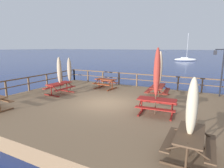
% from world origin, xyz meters
% --- Properties ---
extents(ground_plane, '(600.00, 600.00, 0.00)m').
position_xyz_m(ground_plane, '(0.00, 0.00, 0.00)').
color(ground_plane, navy).
extents(wooden_deck, '(13.59, 11.05, 0.65)m').
position_xyz_m(wooden_deck, '(0.00, 0.00, 0.32)').
color(wooden_deck, '#846647').
rests_on(wooden_deck, ground).
extents(railing_waterside_far, '(13.39, 0.10, 1.09)m').
position_xyz_m(railing_waterside_far, '(-0.00, 5.37, 1.39)').
color(railing_waterside_far, brown).
rests_on(railing_waterside_far, wooden_deck).
extents(railing_side_left, '(0.10, 10.85, 1.09)m').
position_xyz_m(railing_side_left, '(-6.64, 0.00, 1.39)').
color(railing_side_left, brown).
rests_on(railing_side_left, wooden_deck).
extents(picnic_table_front_right, '(1.41, 1.77, 0.78)m').
position_xyz_m(picnic_table_front_right, '(4.96, -3.68, 1.20)').
color(picnic_table_front_right, brown).
rests_on(picnic_table_front_right, wooden_deck).
extents(picnic_table_mid_right, '(1.48, 1.91, 0.78)m').
position_xyz_m(picnic_table_mid_right, '(-4.02, 0.46, 1.20)').
color(picnic_table_mid_right, maroon).
rests_on(picnic_table_mid_right, wooden_deck).
extents(picnic_table_back_right, '(1.56, 2.07, 0.78)m').
position_xyz_m(picnic_table_back_right, '(2.41, 2.79, 1.21)').
color(picnic_table_back_right, maroon).
rests_on(picnic_table_back_right, wooden_deck).
extents(picnic_table_back_left, '(1.96, 1.55, 0.78)m').
position_xyz_m(picnic_table_back_left, '(3.16, -0.48, 1.20)').
color(picnic_table_back_left, maroon).
rests_on(picnic_table_back_left, wooden_deck).
extents(picnic_table_front_left, '(1.75, 1.53, 0.78)m').
position_xyz_m(picnic_table_front_left, '(-1.94, 3.43, 1.20)').
color(picnic_table_front_left, '#993819').
rests_on(picnic_table_front_left, wooden_deck).
extents(patio_umbrella_short_back, '(0.32, 0.32, 2.46)m').
position_xyz_m(patio_umbrella_short_back, '(4.94, -3.72, 2.21)').
color(patio_umbrella_short_back, '#4C3828').
rests_on(patio_umbrella_short_back, wooden_deck).
extents(patio_umbrella_short_front, '(0.32, 0.32, 2.61)m').
position_xyz_m(patio_umbrella_short_front, '(-4.01, 0.53, 2.30)').
color(patio_umbrella_short_front, '#4C3828').
rests_on(patio_umbrella_short_front, wooden_deck).
extents(patio_umbrella_tall_front, '(0.32, 0.32, 3.03)m').
position_xyz_m(patio_umbrella_tall_front, '(2.48, 2.80, 2.57)').
color(patio_umbrella_tall_front, '#4C3828').
rests_on(patio_umbrella_tall_front, wooden_deck).
extents(patio_umbrella_short_mid, '(0.32, 0.32, 3.26)m').
position_xyz_m(patio_umbrella_short_mid, '(3.09, -0.46, 2.72)').
color(patio_umbrella_short_mid, '#4C3828').
rests_on(patio_umbrella_short_mid, wooden_deck).
extents(patio_umbrella_tall_mid_right, '(0.32, 0.32, 2.51)m').
position_xyz_m(patio_umbrella_tall_mid_right, '(-4.12, 1.72, 2.24)').
color(patio_umbrella_tall_mid_right, '#4C3828').
rests_on(patio_umbrella_tall_mid_right, wooden_deck).
extents(lamp_post_hooked, '(0.67, 0.32, 3.20)m').
position_xyz_m(lamp_post_hooked, '(5.91, 4.76, 2.76)').
color(lamp_post_hooked, black).
rests_on(lamp_post_hooked, wooden_deck).
extents(sailboat_distant, '(6.23, 3.34, 7.72)m').
position_xyz_m(sailboat_distant, '(-0.74, 47.73, 0.51)').
color(sailboat_distant, white).
rests_on(sailboat_distant, ground).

